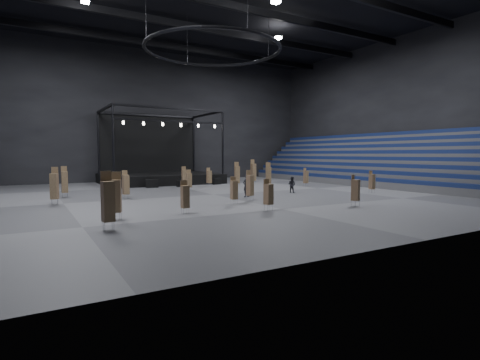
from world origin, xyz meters
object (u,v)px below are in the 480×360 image
chair_stack_7 (116,195)px  chair_stack_14 (108,200)px  chair_stack_8 (185,196)px  chair_stack_3 (237,174)px  chair_stack_12 (268,176)px  chair_stack_17 (189,180)px  chair_stack_5 (306,177)px  flight_case_right (217,181)px  chair_stack_6 (250,185)px  chair_stack_0 (209,177)px  man_center (246,186)px  flight_case_left (152,184)px  chair_stack_16 (253,172)px  chair_stack_2 (234,190)px  chair_stack_13 (54,186)px  chair_stack_11 (355,190)px  chair_stack_15 (126,184)px  chair_stack_9 (268,194)px  stage (158,172)px  chair_stack_1 (184,176)px  flight_case_mid (181,184)px  crew_member (292,185)px  chair_stack_4 (372,181)px

chair_stack_7 → chair_stack_14: 2.98m
chair_stack_8 → chair_stack_3: bearing=48.8°
chair_stack_12 → chair_stack_17: 7.98m
chair_stack_5 → chair_stack_7: chair_stack_7 is taller
flight_case_right → chair_stack_6: 16.21m
chair_stack_0 → chair_stack_6: bearing=-106.5°
chair_stack_17 → man_center: (2.39, -7.17, -0.16)m
flight_case_left → chair_stack_16: (12.12, -1.71, 1.09)m
flight_case_left → chair_stack_2: size_ratio=0.66×
chair_stack_12 → chair_stack_13: 19.50m
flight_case_left → chair_stack_8: bearing=-100.7°
flight_case_right → chair_stack_11: size_ratio=0.51×
chair_stack_15 → chair_stack_9: bearing=-66.5°
chair_stack_9 → chair_stack_16: size_ratio=0.68×
chair_stack_15 → chair_stack_17: size_ratio=1.10×
chair_stack_11 → chair_stack_15: chair_stack_15 is taller
stage → chair_stack_3: stage is taller
chair_stack_11 → chair_stack_16: chair_stack_16 is taller
flight_case_left → chair_stack_15: chair_stack_15 is taller
chair_stack_11 → chair_stack_15: 18.14m
chair_stack_1 → chair_stack_9: (-1.44, -18.50, -0.12)m
chair_stack_7 → chair_stack_17: size_ratio=1.26×
flight_case_mid → chair_stack_6: 14.63m
chair_stack_6 → crew_member: size_ratio=1.58×
chair_stack_6 → crew_member: bearing=8.3°
flight_case_mid → chair_stack_17: bearing=-102.6°
flight_case_left → chair_stack_2: (1.23, -16.42, 0.63)m
crew_member → man_center: bearing=73.9°
chair_stack_4 → man_center: 12.42m
chair_stack_3 → chair_stack_14: bearing=-121.6°
chair_stack_5 → chair_stack_7: size_ratio=0.78×
chair_stack_1 → chair_stack_5: 13.83m
chair_stack_1 → chair_stack_15: (-8.09, -7.43, -0.00)m
chair_stack_5 → chair_stack_15: size_ratio=0.89×
chair_stack_14 → chair_stack_1: bearing=52.8°
flight_case_left → flight_case_mid: (3.25, -0.45, -0.11)m
flight_case_left → chair_stack_11: chair_stack_11 is taller
chair_stack_11 → chair_stack_2: bearing=118.7°
stage → chair_stack_0: stage is taller
chair_stack_3 → chair_stack_15: bearing=-146.5°
chair_stack_1 → chair_stack_12: chair_stack_12 is taller
chair_stack_5 → chair_stack_17: chair_stack_17 is taller
chair_stack_3 → chair_stack_6: 12.19m
chair_stack_6 → chair_stack_14: (-12.14, -6.66, 0.23)m
flight_case_left → chair_stack_15: 10.41m
chair_stack_12 → chair_stack_14: 21.81m
chair_stack_3 → flight_case_left: bearing=167.6°
chair_stack_14 → chair_stack_12: bearing=28.3°
chair_stack_2 → chair_stack_16: size_ratio=0.68×
chair_stack_4 → chair_stack_12: (-7.27, 6.78, 0.34)m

